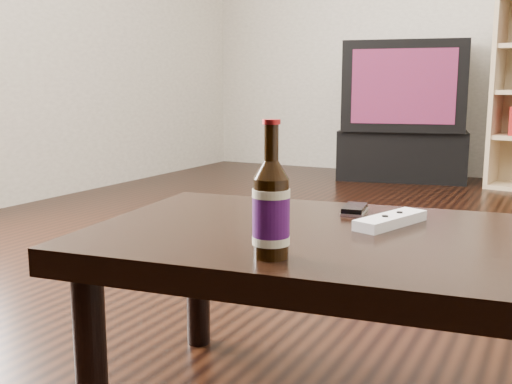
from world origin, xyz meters
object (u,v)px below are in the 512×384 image
at_px(tv_stand, 402,155).
at_px(phone, 355,209).
at_px(coffee_table, 355,259).
at_px(beer_bottle, 271,210).
at_px(remote, 391,220).
at_px(tv, 404,87).

height_order(tv_stand, phone, phone).
bearing_deg(coffee_table, beer_bottle, -108.46).
bearing_deg(remote, phone, 158.93).
height_order(tv_stand, coffee_table, coffee_table).
xyz_separation_m(tv_stand, remote, (0.82, -3.42, 0.24)).
bearing_deg(tv, coffee_table, -89.47).
bearing_deg(tv, phone, -89.87).
xyz_separation_m(tv_stand, beer_bottle, (0.69, -3.76, 0.31)).
distance_m(tv, phone, 3.41).
xyz_separation_m(beer_bottle, remote, (0.12, 0.34, -0.07)).
bearing_deg(tv_stand, phone, -89.87).
relative_size(phone, remote, 0.51).
xyz_separation_m(tv_stand, tv, (0.00, -0.00, 0.53)).
xyz_separation_m(coffee_table, beer_bottle, (-0.08, -0.24, 0.14)).
bearing_deg(tv, tv_stand, 90.00).
relative_size(tv_stand, remote, 4.51).
height_order(coffee_table, beer_bottle, beer_bottle).
bearing_deg(remote, beer_bottle, -91.55).
relative_size(coffee_table, phone, 11.00).
bearing_deg(remote, tv_stand, 121.72).
distance_m(tv_stand, coffee_table, 3.61).
height_order(tv_stand, tv, tv).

